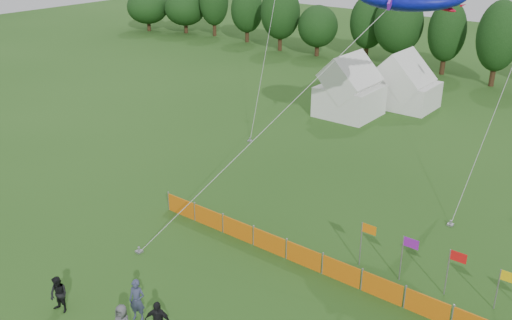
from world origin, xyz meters
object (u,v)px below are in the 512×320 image
Objects in this scene: spectator_b at (59,295)px; tent_left at (350,91)px; barrier_fence at (322,264)px; spectator_a at (137,300)px; tent_right at (405,86)px.

tent_left is at bearing 87.36° from spectator_b.
barrier_fence is (10.39, -20.64, -1.53)m from tent_left.
spectator_b is (-6.98, -8.98, 0.32)m from barrier_fence.
tent_left is 2.46× the size of spectator_a.
tent_left is 5.55m from tent_right.
spectator_a is at bearing -77.30° from tent_left.
tent_left is 0.89× the size of tent_right.
tent_right reaches higher than barrier_fence.
spectator_a is (6.31, -27.97, -1.10)m from tent_left.
barrier_fence is at bearing -73.06° from tent_right.
spectator_b is at bearing -88.69° from tent_right.
tent_right reaches higher than spectator_b.
tent_left reaches higher than spectator_b.
tent_right is 3.14× the size of spectator_b.
tent_right is at bearing 61.94° from tent_left.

